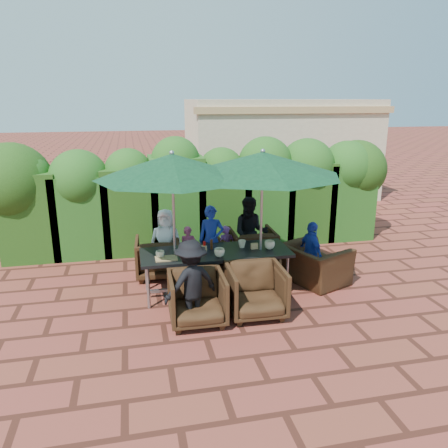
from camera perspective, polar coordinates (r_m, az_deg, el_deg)
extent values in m
plane|color=brown|center=(7.86, -0.43, -8.19)|extent=(80.00, 80.00, 0.00)
cube|color=black|center=(7.38, -1.08, -3.77)|extent=(2.52, 0.90, 0.05)
cube|color=gray|center=(7.60, -1.06, -8.06)|extent=(2.32, 0.05, 0.05)
cylinder|color=gray|center=(7.07, -9.85, -8.19)|extent=(0.05, 0.05, 0.70)
cylinder|color=gray|center=(7.72, -10.10, -6.09)|extent=(0.05, 0.05, 0.70)
cylinder|color=gray|center=(7.50, 8.24, -6.68)|extent=(0.05, 0.05, 0.70)
cylinder|color=gray|center=(8.11, 6.53, -4.83)|extent=(0.05, 0.05, 0.70)
cylinder|color=gray|center=(7.54, -6.24, -9.26)|extent=(0.44, 0.44, 0.03)
cylinder|color=gray|center=(7.11, -6.52, -0.60)|extent=(0.04, 0.04, 2.40)
cone|color=black|center=(6.89, -6.79, 7.55)|extent=(2.44, 2.44, 0.38)
sphere|color=gray|center=(6.87, -6.85, 9.20)|extent=(0.08, 0.08, 0.08)
cylinder|color=gray|center=(7.75, 4.66, -8.49)|extent=(0.44, 0.44, 0.03)
cylinder|color=gray|center=(7.34, 4.86, -0.04)|extent=(0.04, 0.04, 2.40)
cone|color=black|center=(7.12, 5.06, 7.87)|extent=(2.60, 2.60, 0.38)
sphere|color=gray|center=(7.10, 5.10, 9.47)|extent=(0.08, 0.08, 0.08)
imported|color=black|center=(8.26, -8.65, -4.05)|extent=(0.85, 0.80, 0.83)
imported|color=black|center=(8.49, -2.58, -3.76)|extent=(0.80, 0.77, 0.70)
imported|color=black|center=(8.59, 3.75, -2.95)|extent=(0.86, 0.81, 0.87)
imported|color=black|center=(6.55, -3.53, -9.37)|extent=(0.83, 0.78, 0.84)
imported|color=black|center=(6.76, 4.21, -8.39)|extent=(0.87, 0.81, 0.87)
imported|color=black|center=(8.04, 11.84, -4.39)|extent=(1.04, 1.25, 0.93)
imported|color=white|center=(8.29, -7.60, -2.33)|extent=(0.70, 0.52, 1.26)
imported|color=#1E34A2|center=(8.23, -1.67, -2.13)|extent=(0.54, 0.47, 1.32)
imported|color=black|center=(8.48, 3.49, -1.21)|extent=(0.77, 0.59, 1.43)
imported|color=black|center=(6.41, -4.32, -7.69)|extent=(0.92, 0.67, 1.30)
imported|color=#1E34A2|center=(8.00, 11.30, -3.68)|extent=(0.43, 0.71, 1.14)
imported|color=#D34A7C|center=(8.38, -4.66, -3.34)|extent=(0.36, 0.31, 0.90)
imported|color=#9C4DA8|center=(8.47, 0.34, -3.15)|extent=(0.32, 0.26, 0.88)
imported|color=green|center=(11.93, 4.41, 4.73)|extent=(1.72, 0.81, 1.78)
imported|color=#D34A7C|center=(12.25, 6.13, 4.57)|extent=(0.82, 0.55, 1.61)
imported|color=gray|center=(12.49, 9.70, 4.92)|extent=(1.10, 1.16, 1.72)
imported|color=beige|center=(7.15, -8.34, -3.92)|extent=(0.14, 0.14, 0.11)
imported|color=beige|center=(7.40, -5.27, -2.99)|extent=(0.15, 0.15, 0.14)
imported|color=beige|center=(7.11, -0.60, -3.74)|extent=(0.18, 0.18, 0.14)
imported|color=beige|center=(7.54, 2.37, -2.61)|extent=(0.14, 0.14, 0.13)
imported|color=beige|center=(7.51, 5.98, -2.73)|extent=(0.18, 0.18, 0.14)
cylinder|color=#B20C0A|center=(7.37, -2.58, -2.91)|extent=(0.04, 0.04, 0.17)
cylinder|color=#4C230C|center=(7.45, -1.65, -2.67)|extent=(0.04, 0.04, 0.17)
cube|color=#A3814F|center=(7.08, -7.55, -4.48)|extent=(0.35, 0.25, 0.02)
cube|color=tan|center=(7.35, -2.75, -3.24)|extent=(0.12, 0.06, 0.10)
cube|color=tan|center=(7.49, 3.98, -2.89)|extent=(0.12, 0.06, 0.10)
cube|color=#17340E|center=(9.81, -23.85, 1.01)|extent=(1.15, 0.95, 1.82)
sphere|color=#17340E|center=(9.65, -24.39, 5.65)|extent=(0.96, 0.96, 0.96)
cube|color=#17340E|center=(9.67, -18.02, 1.11)|extent=(1.15, 0.95, 1.73)
sphere|color=#17340E|center=(9.51, -18.42, 5.56)|extent=(1.23, 1.23, 1.23)
cube|color=#17340E|center=(9.60, -12.11, 1.80)|extent=(1.15, 0.95, 1.84)
sphere|color=#17340E|center=(9.43, -12.40, 6.64)|extent=(1.00, 1.00, 1.00)
cube|color=#17340E|center=(9.62, -6.18, 2.73)|extent=(1.15, 0.95, 2.04)
sphere|color=#17340E|center=(9.45, -6.35, 8.17)|extent=(1.05, 1.05, 1.05)
cube|color=#17340E|center=(9.80, -0.34, 2.37)|extent=(1.15, 0.95, 1.81)
sphere|color=#17340E|center=(9.64, -0.34, 7.03)|extent=(1.01, 1.01, 1.01)
cube|color=#17340E|center=(10.03, 5.27, 2.95)|extent=(1.15, 0.95, 1.92)
sphere|color=#17340E|center=(9.87, 5.40, 7.82)|extent=(1.22, 1.22, 1.22)
cube|color=#17340E|center=(10.38, 10.55, 2.96)|extent=(1.15, 0.95, 1.84)
sphere|color=#17340E|center=(10.23, 10.78, 7.44)|extent=(1.27, 1.27, 1.27)
cube|color=#17340E|center=(10.81, 15.45, 3.01)|extent=(1.15, 0.95, 1.78)
sphere|color=#17340E|center=(10.66, 15.76, 7.16)|extent=(1.23, 1.23, 1.23)
sphere|color=#17340E|center=(9.84, -25.90, 4.93)|extent=(1.60, 1.60, 1.60)
sphere|color=#17340E|center=(10.91, 16.89, 6.80)|extent=(1.40, 1.40, 1.40)
cube|color=beige|center=(14.95, 7.32, 9.71)|extent=(6.00, 3.00, 3.20)
cube|color=tan|center=(13.51, 9.62, 14.47)|extent=(6.20, 0.25, 0.20)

